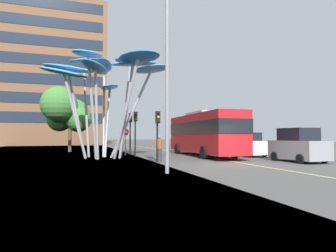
{
  "coord_description": "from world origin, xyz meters",
  "views": [
    {
      "loc": [
        -8.86,
        -15.46,
        1.72
      ],
      "look_at": [
        -1.81,
        6.23,
        2.5
      ],
      "focal_mm": 30.83,
      "sensor_mm": 36.0,
      "label": 1
    }
  ],
  "objects_px": {
    "traffic_light_island_mid": "(130,125)",
    "red_bus": "(203,132)",
    "traffic_light_kerb_near": "(158,125)",
    "car_parked_near": "(298,146)",
    "car_parked_mid": "(245,145)",
    "car_side_street": "(183,141)",
    "traffic_light_kerb_far": "(135,124)",
    "street_lamp": "(173,53)",
    "no_entry_sign": "(125,137)",
    "car_parked_far": "(211,143)",
    "pedestrian": "(159,149)",
    "leaf_sculpture": "(104,73)"
  },
  "relations": [
    {
      "from": "traffic_light_island_mid",
      "to": "car_parked_mid",
      "type": "relative_size",
      "value": 0.86
    },
    {
      "from": "street_lamp",
      "to": "pedestrian",
      "type": "xyz_separation_m",
      "value": [
        0.92,
        5.45,
        -4.71
      ]
    },
    {
      "from": "leaf_sculpture",
      "to": "car_parked_far",
      "type": "distance_m",
      "value": 14.33
    },
    {
      "from": "car_parked_far",
      "to": "pedestrian",
      "type": "height_order",
      "value": "car_parked_far"
    },
    {
      "from": "leaf_sculpture",
      "to": "traffic_light_kerb_far",
      "type": "relative_size",
      "value": 2.78
    },
    {
      "from": "traffic_light_kerb_far",
      "to": "pedestrian",
      "type": "relative_size",
      "value": 2.14
    },
    {
      "from": "red_bus",
      "to": "traffic_light_kerb_far",
      "type": "bearing_deg",
      "value": 168.84
    },
    {
      "from": "traffic_light_kerb_near",
      "to": "car_parked_mid",
      "type": "distance_m",
      "value": 9.44
    },
    {
      "from": "traffic_light_kerb_far",
      "to": "street_lamp",
      "type": "xyz_separation_m",
      "value": [
        -0.47,
        -11.04,
        2.89
      ]
    },
    {
      "from": "red_bus",
      "to": "no_entry_sign",
      "type": "distance_m",
      "value": 6.83
    },
    {
      "from": "traffic_light_kerb_near",
      "to": "traffic_light_island_mid",
      "type": "xyz_separation_m",
      "value": [
        -0.42,
        7.53,
        0.28
      ]
    },
    {
      "from": "traffic_light_kerb_near",
      "to": "traffic_light_kerb_far",
      "type": "height_order",
      "value": "traffic_light_kerb_far"
    },
    {
      "from": "traffic_light_kerb_near",
      "to": "car_parked_far",
      "type": "relative_size",
      "value": 0.74
    },
    {
      "from": "traffic_light_kerb_far",
      "to": "no_entry_sign",
      "type": "bearing_deg",
      "value": 109.31
    },
    {
      "from": "car_parked_mid",
      "to": "car_side_street",
      "type": "relative_size",
      "value": 0.95
    },
    {
      "from": "traffic_light_kerb_far",
      "to": "car_parked_mid",
      "type": "xyz_separation_m",
      "value": [
        9.17,
        -2.13,
        -1.75
      ]
    },
    {
      "from": "street_lamp",
      "to": "no_entry_sign",
      "type": "bearing_deg",
      "value": 90.42
    },
    {
      "from": "car_side_street",
      "to": "car_parked_mid",
      "type": "bearing_deg",
      "value": -88.75
    },
    {
      "from": "car_side_street",
      "to": "street_lamp",
      "type": "bearing_deg",
      "value": -111.94
    },
    {
      "from": "red_bus",
      "to": "pedestrian",
      "type": "relative_size",
      "value": 6.59
    },
    {
      "from": "traffic_light_kerb_far",
      "to": "car_parked_mid",
      "type": "relative_size",
      "value": 0.85
    },
    {
      "from": "traffic_light_kerb_far",
      "to": "car_parked_far",
      "type": "xyz_separation_m",
      "value": [
        9.29,
        4.76,
        -1.72
      ]
    },
    {
      "from": "traffic_light_island_mid",
      "to": "no_entry_sign",
      "type": "bearing_deg",
      "value": -131.98
    },
    {
      "from": "traffic_light_kerb_far",
      "to": "car_side_street",
      "type": "height_order",
      "value": "traffic_light_kerb_far"
    },
    {
      "from": "car_parked_near",
      "to": "car_parked_mid",
      "type": "xyz_separation_m",
      "value": [
        -0.15,
        5.97,
        -0.1
      ]
    },
    {
      "from": "no_entry_sign",
      "to": "car_parked_near",
      "type": "bearing_deg",
      "value": -44.51
    },
    {
      "from": "car_side_street",
      "to": "car_parked_far",
      "type": "bearing_deg",
      "value": -86.61
    },
    {
      "from": "traffic_light_island_mid",
      "to": "red_bus",
      "type": "bearing_deg",
      "value": -30.4
    },
    {
      "from": "car_parked_near",
      "to": "car_side_street",
      "type": "xyz_separation_m",
      "value": [
        -0.46,
        20.21,
        -0.04
      ]
    },
    {
      "from": "street_lamp",
      "to": "no_entry_sign",
      "type": "distance_m",
      "value": 13.27
    },
    {
      "from": "car_parked_far",
      "to": "street_lamp",
      "type": "bearing_deg",
      "value": -121.71
    },
    {
      "from": "street_lamp",
      "to": "car_side_street",
      "type": "bearing_deg",
      "value": 68.06
    },
    {
      "from": "traffic_light_kerb_near",
      "to": "car_parked_near",
      "type": "height_order",
      "value": "traffic_light_kerb_near"
    },
    {
      "from": "red_bus",
      "to": "car_side_street",
      "type": "relative_size",
      "value": 2.49
    },
    {
      "from": "pedestrian",
      "to": "car_parked_far",
      "type": "bearing_deg",
      "value": 49.48
    },
    {
      "from": "red_bus",
      "to": "pedestrian",
      "type": "xyz_separation_m",
      "value": [
        -5.24,
        -4.47,
        -1.18
      ]
    },
    {
      "from": "traffic_light_island_mid",
      "to": "pedestrian",
      "type": "relative_size",
      "value": 2.16
    },
    {
      "from": "traffic_light_kerb_far",
      "to": "traffic_light_island_mid",
      "type": "xyz_separation_m",
      "value": [
        -0.01,
        2.22,
        0.02
      ]
    },
    {
      "from": "car_parked_mid",
      "to": "car_parked_near",
      "type": "bearing_deg",
      "value": -88.58
    },
    {
      "from": "traffic_light_kerb_near",
      "to": "no_entry_sign",
      "type": "xyz_separation_m",
      "value": [
        -0.97,
        6.92,
        -0.86
      ]
    },
    {
      "from": "car_parked_far",
      "to": "red_bus",
      "type": "bearing_deg",
      "value": -121.52
    },
    {
      "from": "car_parked_near",
      "to": "no_entry_sign",
      "type": "height_order",
      "value": "no_entry_sign"
    },
    {
      "from": "leaf_sculpture",
      "to": "traffic_light_island_mid",
      "type": "bearing_deg",
      "value": 48.69
    },
    {
      "from": "traffic_light_kerb_far",
      "to": "car_parked_far",
      "type": "height_order",
      "value": "traffic_light_kerb_far"
    },
    {
      "from": "traffic_light_kerb_near",
      "to": "street_lamp",
      "type": "xyz_separation_m",
      "value": [
        -0.88,
        -5.73,
        3.15
      ]
    },
    {
      "from": "red_bus",
      "to": "leaf_sculpture",
      "type": "height_order",
      "value": "leaf_sculpture"
    },
    {
      "from": "car_parked_near",
      "to": "street_lamp",
      "type": "bearing_deg",
      "value": -163.3
    },
    {
      "from": "red_bus",
      "to": "car_side_street",
      "type": "xyz_separation_m",
      "value": [
        3.17,
        13.23,
        -1.06
      ]
    },
    {
      "from": "traffic_light_kerb_far",
      "to": "car_parked_mid",
      "type": "bearing_deg",
      "value": -13.1
    },
    {
      "from": "red_bus",
      "to": "car_parked_mid",
      "type": "relative_size",
      "value": 2.63
    }
  ]
}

